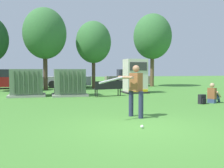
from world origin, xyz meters
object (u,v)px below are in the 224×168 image
(sports_ball, at_px, (142,127))
(transformer_mid_west, at_px, (69,83))
(parked_car_leftmost, at_px, (7,80))
(parked_car_left_of_center, at_px, (67,79))
(transformer_west, at_px, (27,83))
(backpack, at_px, (202,99))
(parked_car_right_of_center, at_px, (128,78))
(park_bench, at_px, (108,87))
(batter, at_px, (135,88))
(generator_enclosure, at_px, (135,76))
(seated_spectator, at_px, (213,95))

(sports_ball, bearing_deg, transformer_mid_west, 96.96)
(parked_car_leftmost, height_order, parked_car_left_of_center, same)
(sports_ball, relative_size, parked_car_left_of_center, 0.02)
(transformer_west, relative_size, backpack, 4.77)
(parked_car_right_of_center, bearing_deg, transformer_west, -141.68)
(park_bench, relative_size, backpack, 4.19)
(transformer_west, relative_size, transformer_mid_west, 1.00)
(batter, bearing_deg, parked_car_leftmost, 112.20)
(parked_car_left_of_center, bearing_deg, parked_car_right_of_center, -0.61)
(parked_car_left_of_center, bearing_deg, transformer_west, -112.99)
(transformer_west, bearing_deg, generator_enclosure, 2.51)
(generator_enclosure, bearing_deg, sports_ball, -109.59)
(sports_ball, relative_size, parked_car_leftmost, 0.02)
(sports_ball, bearing_deg, backpack, 39.24)
(parked_car_left_of_center, relative_size, parked_car_right_of_center, 1.00)
(backpack, xyz_separation_m, parked_car_left_of_center, (-5.09, 12.58, 0.54))
(transformer_mid_west, height_order, parked_car_left_of_center, same)
(batter, bearing_deg, transformer_west, 116.59)
(generator_enclosure, xyz_separation_m, park_bench, (-2.28, -1.57, -0.60))
(batter, height_order, seated_spectator, batter)
(transformer_mid_west, bearing_deg, transformer_west, 171.98)
(transformer_west, height_order, parked_car_right_of_center, same)
(batter, relative_size, seated_spectator, 1.81)
(transformer_west, relative_size, batter, 1.21)
(transformer_west, height_order, seated_spectator, transformer_west)
(park_bench, relative_size, batter, 1.06)
(parked_car_right_of_center, bearing_deg, transformer_mid_west, -130.88)
(sports_ball, distance_m, seated_spectator, 6.52)
(parked_car_leftmost, height_order, parked_car_right_of_center, same)
(seated_spectator, xyz_separation_m, backpack, (-0.74, -0.20, -0.16))
(seated_spectator, distance_m, backpack, 0.78)
(park_bench, relative_size, parked_car_leftmost, 0.44)
(batter, bearing_deg, parked_car_left_of_center, 93.60)
(transformer_mid_west, xyz_separation_m, park_bench, (2.21, -0.92, -0.25))
(seated_spectator, xyz_separation_m, parked_car_right_of_center, (-0.02, 12.31, 0.38))
(seated_spectator, bearing_deg, transformer_mid_west, 141.46)
(sports_ball, height_order, parked_car_left_of_center, parked_car_left_of_center)
(transformer_west, bearing_deg, parked_car_left_of_center, 67.01)
(transformer_mid_west, relative_size, batter, 1.21)
(generator_enclosure, bearing_deg, transformer_west, -177.49)
(park_bench, xyz_separation_m, sports_ball, (-1.12, -8.00, -0.49))
(park_bench, height_order, parked_car_left_of_center, parked_car_left_of_center)
(transformer_mid_west, relative_size, seated_spectator, 2.18)
(park_bench, distance_m, seated_spectator, 5.82)
(seated_spectator, bearing_deg, parked_car_right_of_center, 90.11)
(transformer_mid_west, distance_m, sports_ball, 9.01)
(transformer_west, distance_m, batter, 8.70)
(transformer_west, xyz_separation_m, parked_car_left_of_center, (2.97, 6.99, -0.04))
(generator_enclosure, bearing_deg, seated_spectator, -72.17)
(batter, bearing_deg, transformer_mid_west, 100.87)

